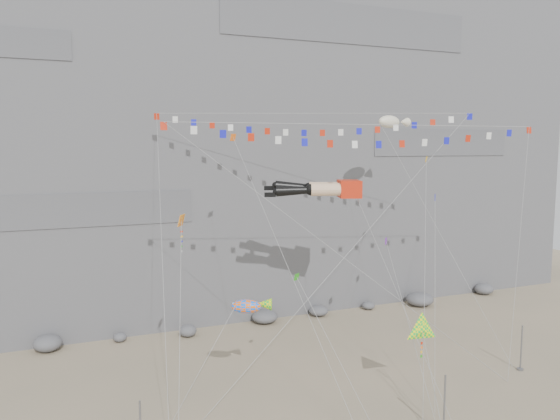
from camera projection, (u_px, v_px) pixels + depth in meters
The scene contains 17 objects.
ground at pixel (349, 394), 38.95m from camera, with size 120.00×120.00×0.00m, color gray.
cliff at pixel (220, 84), 65.45m from camera, with size 80.00×28.00×50.00m, color slate.
talus_boulders at pixel (265, 317), 54.50m from camera, with size 60.00×3.00×1.20m, color slate, non-canonical shape.
anchor_pole_center at pixel (444, 406), 32.95m from camera, with size 0.12×0.12×3.91m, color slate.
anchor_pole_right at pixel (521, 348), 42.81m from camera, with size 0.12×0.12×3.65m, color slate.
legs_kite at pixel (323, 189), 44.37m from camera, with size 8.05×18.15×20.51m.
flag_banner_upper at pixel (313, 114), 46.90m from camera, with size 28.08×18.96×29.02m.
flag_banner_lower at pixel (367, 125), 40.44m from camera, with size 29.70×6.96×22.03m.
harlequin_kite at pixel (181, 221), 34.37m from camera, with size 2.64×6.89×14.31m.
fish_windsock at pixel (246, 307), 36.52m from camera, with size 8.89×5.44×10.73m.
delta_kite at pixel (422, 330), 36.75m from camera, with size 3.40×5.70×7.67m.
blimp_windsock at pixel (389, 122), 50.29m from camera, with size 6.56×13.03×23.37m.
small_kite_a at pixel (235, 142), 41.86m from camera, with size 4.04×15.00×23.39m.
small_kite_b at pixel (387, 243), 46.13m from camera, with size 5.17×13.64×16.66m.
small_kite_c at pixel (298, 279), 36.85m from camera, with size 2.65×8.83×12.15m.
small_kite_d at pixel (426, 164), 46.78m from camera, with size 9.51×12.77×22.26m.
small_kite_e at pixel (435, 200), 44.74m from camera, with size 7.23×9.68×17.36m.
Camera 1 is at (-18.67, -32.51, 17.57)m, focal length 35.00 mm.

